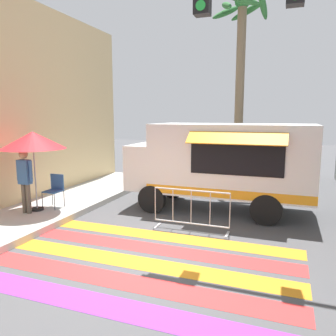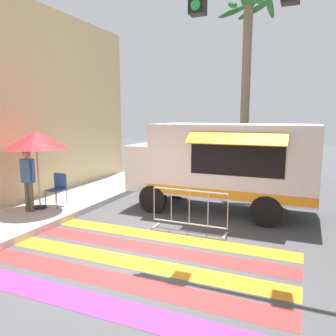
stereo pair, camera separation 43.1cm
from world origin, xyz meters
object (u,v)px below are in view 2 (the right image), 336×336
Objects in this scene: barricade_front at (189,211)px; palm_tree at (246,59)px; food_truck at (219,161)px; patio_umbrella at (36,140)px; folding_chair at (58,186)px; vendor_person at (28,176)px; traffic_signal_pole at (294,27)px.

palm_tree reaches higher than barricade_front.
food_truck is 2.33m from barricade_front.
patio_umbrella is 1.53m from folding_chair.
food_truck is 5.58m from vendor_person.
food_truck reaches higher than vendor_person.
barricade_front is 0.26× the size of palm_tree.
folding_chair is (0.28, 0.48, -1.43)m from patio_umbrella.
food_truck is 2.40× the size of patio_umbrella.
food_truck is 4.66m from traffic_signal_pole.
vendor_person is (-6.89, 0.21, -3.29)m from traffic_signal_pole.
palm_tree is (0.05, 3.65, 3.51)m from food_truck.
palm_tree reaches higher than traffic_signal_pole.
folding_chair is 4.29m from barricade_front.
palm_tree is (4.56, 5.59, 4.28)m from folding_chair.
palm_tree is (4.84, 6.07, 2.85)m from patio_umbrella.
palm_tree is at bearing 51.43° from patio_umbrella.
food_truck is at bearing 83.83° from barricade_front.
food_truck reaches higher than folding_chair.
traffic_signal_pole reaches higher than food_truck.
palm_tree is at bearing 89.15° from food_truck.
folding_chair is at bearing 178.06° from barricade_front.
vendor_person is at bearing -92.22° from folding_chair.
patio_umbrella is 2.32× the size of folding_chair.
vendor_person is 0.91× the size of barricade_front.
traffic_signal_pole is 3.21× the size of barricade_front.
traffic_signal_pole is 6.44× the size of folding_chair.
patio_umbrella reaches higher than barricade_front.
folding_chair is 8.39m from palm_tree.
palm_tree is at bearing 71.05° from folding_chair.
vendor_person is at bearing -150.39° from food_truck.
traffic_signal_pole reaches higher than folding_chair.
patio_umbrella is at bearing -99.81° from folding_chair.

